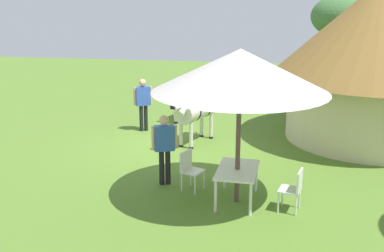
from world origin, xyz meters
TOP-DOWN VIEW (x-y plane):
  - ground_plane at (0.00, 0.00)m, footprint 36.00×36.00m
  - thatched_hut at (-1.82, 5.73)m, footprint 6.21×6.21m
  - shade_umbrella at (3.44, 2.10)m, footprint 3.61×3.61m
  - patio_dining_table at (3.44, 2.10)m, footprint 1.39×0.90m
  - patio_chair_near_hut at (2.96, 0.99)m, footprint 0.57×0.56m
  - patio_chair_near_lawn at (3.72, 3.28)m, footprint 0.52×0.51m
  - guest_beside_umbrella at (2.77, 0.37)m, footprint 0.36×0.56m
  - standing_watcher at (-1.48, -1.33)m, footprint 0.41×0.55m
  - zebra_nearest_camera at (-0.47, 0.55)m, footprint 2.12×1.15m
  - zebra_by_umbrella at (-3.18, -0.11)m, footprint 2.28×1.18m
  - acacia_tree_left_background at (-6.65, 5.62)m, footprint 3.07×3.07m

SIDE VIEW (x-z plane):
  - ground_plane at x=0.00m, z-range 0.00..0.00m
  - patio_chair_near_hut at x=2.96m, z-range 0.07..0.97m
  - patio_chair_near_lawn at x=3.72m, z-range 0.07..0.97m
  - patio_dining_table at x=3.44m, z-range 0.28..1.02m
  - zebra_by_umbrella at x=-3.18m, z-range 0.21..1.71m
  - guest_beside_umbrella at x=2.77m, z-range 0.17..1.84m
  - zebra_nearest_camera at x=-0.47m, z-range 0.24..1.80m
  - standing_watcher at x=-1.48m, z-range 0.17..1.88m
  - thatched_hut at x=-1.82m, z-range 0.23..4.99m
  - shade_umbrella at x=3.44m, z-range 1.20..4.47m
  - acacia_tree_left_background at x=-6.65m, z-range 1.26..5.66m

